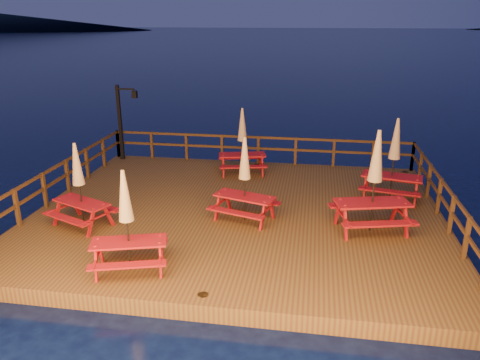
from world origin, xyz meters
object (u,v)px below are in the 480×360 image
Objects in this scene: lamp_post at (123,116)px; picnic_table_2 at (79,184)px; picnic_table_0 at (375,180)px; picnic_table_1 at (394,158)px.

lamp_post reaches higher than picnic_table_2.
lamp_post is 10.63m from picnic_table_0.
picnic_table_0 is 2.68m from picnic_table_1.
picnic_table_0 reaches higher than picnic_table_2.
picnic_table_2 is (1.29, -6.31, -0.56)m from lamp_post.
lamp_post reaches higher than picnic_table_1.
lamp_post is 1.15× the size of picnic_table_1.
picnic_table_0 is 1.07× the size of picnic_table_1.
picnic_table_1 is 1.10× the size of picnic_table_2.
picnic_table_0 reaches higher than picnic_table_1.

